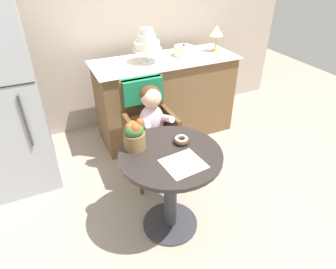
{
  "coord_description": "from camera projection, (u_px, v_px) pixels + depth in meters",
  "views": [
    {
      "loc": [
        -0.68,
        -1.44,
        1.91
      ],
      "look_at": [
        0.05,
        0.15,
        0.77
      ],
      "focal_mm": 31.16,
      "sensor_mm": 36.0,
      "label": 1
    }
  ],
  "objects": [
    {
      "name": "flower_vase",
      "position": [
        134.0,
        135.0,
        1.99
      ],
      "size": [
        0.15,
        0.15,
        0.22
      ],
      "color": "brown",
      "rests_on": "cafe_table"
    },
    {
      "name": "donut_front",
      "position": [
        181.0,
        140.0,
        2.08
      ],
      "size": [
        0.11,
        0.11,
        0.04
      ],
      "color": "#4C2D19",
      "rests_on": "cafe_table"
    },
    {
      "name": "wicker_chair",
      "position": [
        147.0,
        115.0,
        2.6
      ],
      "size": [
        0.42,
        0.45,
        0.95
      ],
      "rotation": [
        0.0,
        0.0,
        0.08
      ],
      "color": "brown",
      "rests_on": "ground"
    },
    {
      "name": "round_layer_cake",
      "position": [
        184.0,
        51.0,
        3.15
      ],
      "size": [
        0.21,
        0.21,
        0.13
      ],
      "color": "beige",
      "rests_on": "display_counter"
    },
    {
      "name": "cafe_table",
      "position": [
        170.0,
        177.0,
        2.11
      ],
      "size": [
        0.72,
        0.72,
        0.72
      ],
      "color": "#282321",
      "rests_on": "ground"
    },
    {
      "name": "seated_child",
      "position": [
        153.0,
        119.0,
        2.46
      ],
      "size": [
        0.27,
        0.32,
        0.73
      ],
      "color": "silver",
      "rests_on": "ground"
    },
    {
      "name": "ground_plane",
      "position": [
        170.0,
        224.0,
        2.38
      ],
      "size": [
        8.0,
        8.0,
        0.0
      ],
      "primitive_type": "plane",
      "color": "gray"
    },
    {
      "name": "display_counter",
      "position": [
        166.0,
        98.0,
        3.32
      ],
      "size": [
        1.56,
        0.62,
        0.9
      ],
      "color": "brown",
      "rests_on": "ground"
    },
    {
      "name": "back_wall",
      "position": [
        96.0,
        9.0,
        3.05
      ],
      "size": [
        4.8,
        0.1,
        2.7
      ],
      "primitive_type": "cube",
      "color": "#B2A393",
      "rests_on": "ground"
    },
    {
      "name": "table_lamp",
      "position": [
        216.0,
        32.0,
        3.19
      ],
      "size": [
        0.15,
        0.15,
        0.28
      ],
      "color": "#B28C47",
      "rests_on": "display_counter"
    },
    {
      "name": "tiered_cake_stand",
      "position": [
        147.0,
        43.0,
        2.9
      ],
      "size": [
        0.3,
        0.3,
        0.34
      ],
      "color": "silver",
      "rests_on": "display_counter"
    },
    {
      "name": "paper_napkin",
      "position": [
        183.0,
        164.0,
        1.89
      ],
      "size": [
        0.28,
        0.26,
        0.0
      ],
      "primitive_type": "cube",
      "rotation": [
        0.0,
        0.0,
        0.1
      ],
      "color": "white",
      "rests_on": "cafe_table"
    }
  ]
}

